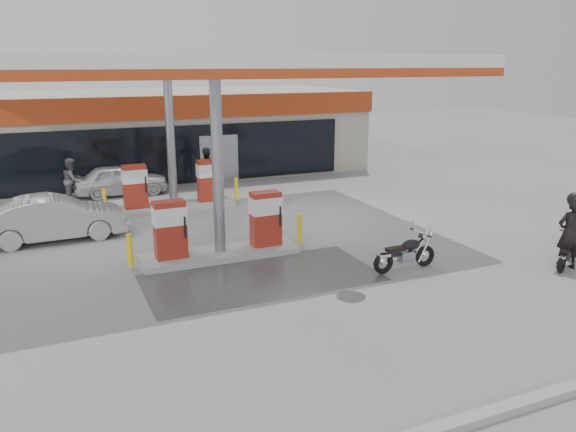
% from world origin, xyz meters
% --- Properties ---
extents(ground, '(90.00, 90.00, 0.00)m').
position_xyz_m(ground, '(0.00, 0.00, 0.00)').
color(ground, gray).
rests_on(ground, ground).
extents(wet_patch, '(6.00, 3.00, 0.00)m').
position_xyz_m(wet_patch, '(0.50, 0.00, 0.00)').
color(wet_patch, '#4C4C4F').
rests_on(wet_patch, ground).
extents(drain_cover, '(0.70, 0.70, 0.01)m').
position_xyz_m(drain_cover, '(2.00, -2.00, 0.00)').
color(drain_cover, '#38383A').
rests_on(drain_cover, ground).
extents(store_building, '(22.00, 8.22, 4.00)m').
position_xyz_m(store_building, '(0.01, 15.94, 2.01)').
color(store_building, '#B0A894').
rests_on(store_building, ground).
extents(canopy, '(16.00, 10.02, 5.51)m').
position_xyz_m(canopy, '(0.00, 5.00, 5.27)').
color(canopy, silver).
rests_on(canopy, ground).
extents(pump_island_near, '(5.14, 1.30, 1.78)m').
position_xyz_m(pump_island_near, '(0.00, 2.00, 0.71)').
color(pump_island_near, '#9E9E99').
rests_on(pump_island_near, ground).
extents(pump_island_far, '(5.14, 1.30, 1.78)m').
position_xyz_m(pump_island_far, '(0.00, 8.00, 0.71)').
color(pump_island_far, '#9E9E99').
rests_on(pump_island_far, ground).
extents(main_motorcycle, '(1.60, 0.94, 0.89)m').
position_xyz_m(main_motorcycle, '(8.44, -2.56, 0.39)').
color(main_motorcycle, black).
rests_on(main_motorcycle, ground).
extents(biker_main, '(0.81, 0.63, 1.97)m').
position_xyz_m(biker_main, '(8.27, -2.65, 0.99)').
color(biker_main, black).
rests_on(biker_main, ground).
extents(parked_motorcycle, '(1.94, 0.74, 1.00)m').
position_xyz_m(parked_motorcycle, '(4.24, -1.00, 0.44)').
color(parked_motorcycle, black).
rests_on(parked_motorcycle, ground).
extents(sedan_white, '(3.83, 1.59, 1.30)m').
position_xyz_m(sedan_white, '(-1.50, 11.20, 0.65)').
color(sedan_white, silver).
rests_on(sedan_white, ground).
extents(attendant, '(0.81, 0.96, 1.75)m').
position_xyz_m(attendant, '(-3.43, 10.80, 0.87)').
color(attendant, '#55565A').
rests_on(attendant, ground).
extents(hatchback_silver, '(4.32, 1.61, 1.41)m').
position_xyz_m(hatchback_silver, '(-4.25, 5.60, 0.70)').
color(hatchback_silver, '#9DA0A4').
rests_on(hatchback_silver, ground).
extents(parked_car_right, '(4.54, 2.57, 1.19)m').
position_xyz_m(parked_car_right, '(4.96, 14.00, 0.60)').
color(parked_car_right, black).
rests_on(parked_car_right, ground).
extents(biker_walking, '(1.16, 0.77, 1.83)m').
position_xyz_m(biker_walking, '(1.94, 10.20, 0.92)').
color(biker_walking, black).
rests_on(biker_walking, ground).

